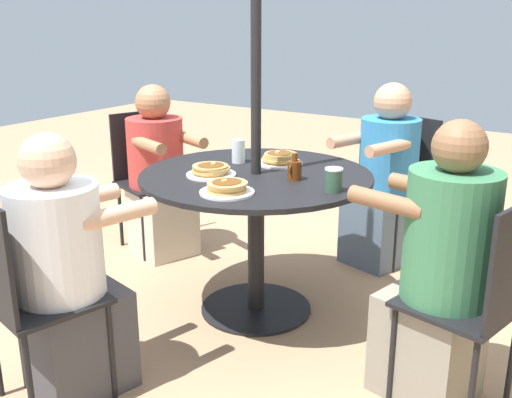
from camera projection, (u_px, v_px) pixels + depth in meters
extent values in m
plane|color=tan|center=(256.00, 309.00, 3.25)|extent=(12.00, 12.00, 0.00)
cylinder|color=black|center=(256.00, 308.00, 3.25)|extent=(0.59, 0.59, 0.01)
cylinder|color=black|center=(256.00, 246.00, 3.14)|extent=(0.09, 0.09, 0.74)
cylinder|color=black|center=(256.00, 176.00, 3.03)|extent=(1.18, 1.18, 0.03)
cylinder|color=black|center=(256.00, 107.00, 2.92)|extent=(0.05, 0.05, 2.19)
cylinder|color=black|center=(395.00, 239.00, 3.65)|extent=(0.02, 0.02, 0.44)
cylinder|color=black|center=(353.00, 224.00, 3.90)|extent=(0.02, 0.02, 0.44)
cylinder|color=black|center=(428.00, 226.00, 3.86)|extent=(0.02, 0.02, 0.44)
cylinder|color=black|center=(386.00, 214.00, 4.11)|extent=(0.02, 0.02, 0.44)
cube|color=black|center=(392.00, 192.00, 3.81)|extent=(0.50, 0.50, 0.02)
cube|color=black|center=(413.00, 151.00, 3.86)|extent=(0.13, 0.37, 0.45)
cube|color=slate|center=(379.00, 229.00, 3.81)|extent=(0.47, 0.45, 0.44)
cylinder|color=teal|center=(389.00, 157.00, 3.71)|extent=(0.37, 0.37, 0.48)
sphere|color=tan|center=(393.00, 102.00, 3.61)|extent=(0.23, 0.23, 0.23)
cylinder|color=tan|center=(388.00, 148.00, 3.44)|extent=(0.35, 0.17, 0.07)
cylinder|color=tan|center=(350.00, 140.00, 3.66)|extent=(0.35, 0.17, 0.07)
cylinder|color=black|center=(189.00, 218.00, 4.02)|extent=(0.02, 0.02, 0.44)
cylinder|color=black|center=(143.00, 229.00, 3.82)|extent=(0.02, 0.02, 0.44)
cylinder|color=black|center=(165.00, 206.00, 4.28)|extent=(0.02, 0.02, 0.44)
cylinder|color=black|center=(120.00, 215.00, 4.08)|extent=(0.02, 0.02, 0.44)
cube|color=black|center=(153.00, 184.00, 3.98)|extent=(0.51, 0.51, 0.02)
cube|color=black|center=(138.00, 145.00, 4.06)|extent=(0.36, 0.15, 0.45)
cube|color=beige|center=(163.00, 221.00, 3.96)|extent=(0.45, 0.47, 0.44)
cylinder|color=#B73833|center=(155.00, 153.00, 3.87)|extent=(0.36, 0.36, 0.46)
sphere|color=#A3704C|center=(153.00, 102.00, 3.77)|extent=(0.22, 0.22, 0.22)
cylinder|color=#A3704C|center=(190.00, 139.00, 3.77)|extent=(0.18, 0.33, 0.07)
cylinder|color=#A3704C|center=(149.00, 145.00, 3.60)|extent=(0.18, 0.33, 0.07)
cylinder|color=black|center=(72.00, 321.00, 2.68)|extent=(0.02, 0.02, 0.44)
cylinder|color=black|center=(111.00, 351.00, 2.44)|extent=(0.02, 0.02, 0.44)
cylinder|color=black|center=(30.00, 385.00, 2.22)|extent=(0.02, 0.02, 0.44)
cube|color=black|center=(47.00, 300.00, 2.38)|extent=(0.49, 0.49, 0.02)
cube|color=#3D3D42|center=(79.00, 340.00, 2.52)|extent=(0.45, 0.42, 0.44)
cylinder|color=white|center=(56.00, 243.00, 2.35)|extent=(0.36, 0.36, 0.47)
sphere|color=#DBA884|center=(47.00, 161.00, 2.25)|extent=(0.22, 0.22, 0.22)
cylinder|color=#DBA884|center=(82.00, 198.00, 2.55)|extent=(0.33, 0.15, 0.07)
cylinder|color=#DBA884|center=(118.00, 214.00, 2.35)|extent=(0.33, 0.15, 0.07)
cylinder|color=black|center=(392.00, 355.00, 2.41)|extent=(0.02, 0.02, 0.44)
cylinder|color=black|center=(436.00, 326.00, 2.64)|extent=(0.02, 0.02, 0.44)
cylinder|color=black|center=(472.00, 392.00, 2.18)|extent=(0.02, 0.02, 0.44)
cylinder|color=black|center=(512.00, 356.00, 2.40)|extent=(0.02, 0.02, 0.44)
cube|color=black|center=(458.00, 304.00, 2.34)|extent=(0.48, 0.48, 0.02)
cube|color=gray|center=(427.00, 345.00, 2.48)|extent=(0.41, 0.44, 0.44)
cylinder|color=#38754C|center=(450.00, 238.00, 2.30)|extent=(0.35, 0.35, 0.54)
sphere|color=brown|center=(460.00, 147.00, 2.19)|extent=(0.20, 0.20, 0.20)
cylinder|color=brown|center=(387.00, 202.00, 2.31)|extent=(0.14, 0.34, 0.07)
cylinder|color=brown|center=(426.00, 188.00, 2.50)|extent=(0.14, 0.34, 0.07)
cylinder|color=white|center=(211.00, 175.00, 2.98)|extent=(0.25, 0.25, 0.01)
cylinder|color=tan|center=(210.00, 172.00, 2.98)|extent=(0.16, 0.16, 0.01)
cylinder|color=tan|center=(210.00, 171.00, 2.97)|extent=(0.18, 0.18, 0.01)
cylinder|color=tan|center=(212.00, 168.00, 2.97)|extent=(0.18, 0.18, 0.01)
cylinder|color=tan|center=(210.00, 166.00, 2.97)|extent=(0.18, 0.18, 0.01)
ellipsoid|color=brown|center=(211.00, 165.00, 2.97)|extent=(0.14, 0.13, 0.00)
cube|color=#F4E084|center=(213.00, 163.00, 2.97)|extent=(0.03, 0.03, 0.01)
cylinder|color=white|center=(280.00, 163.00, 3.21)|extent=(0.25, 0.25, 0.01)
cylinder|color=tan|center=(280.00, 161.00, 3.21)|extent=(0.17, 0.17, 0.01)
cylinder|color=tan|center=(279.00, 159.00, 3.20)|extent=(0.18, 0.18, 0.01)
cylinder|color=tan|center=(280.00, 157.00, 3.20)|extent=(0.17, 0.17, 0.01)
cylinder|color=tan|center=(281.00, 154.00, 3.19)|extent=(0.17, 0.17, 0.01)
ellipsoid|color=brown|center=(280.00, 153.00, 3.19)|extent=(0.14, 0.13, 0.00)
cube|color=#F4E084|center=(277.00, 152.00, 3.19)|extent=(0.02, 0.02, 0.01)
cylinder|color=white|center=(227.00, 192.00, 2.69)|extent=(0.25, 0.25, 0.01)
cylinder|color=tan|center=(227.00, 190.00, 2.68)|extent=(0.18, 0.18, 0.01)
cylinder|color=tan|center=(226.00, 188.00, 2.68)|extent=(0.17, 0.17, 0.01)
cylinder|color=tan|center=(226.00, 186.00, 2.68)|extent=(0.17, 0.17, 0.01)
cylinder|color=tan|center=(227.00, 183.00, 2.67)|extent=(0.18, 0.18, 0.01)
ellipsoid|color=brown|center=(227.00, 182.00, 2.67)|extent=(0.14, 0.13, 0.00)
cube|color=#F4E084|center=(224.00, 180.00, 2.67)|extent=(0.03, 0.03, 0.01)
cylinder|color=#602D0F|center=(295.00, 170.00, 2.90)|extent=(0.07, 0.07, 0.09)
cylinder|color=#602D0F|center=(295.00, 157.00, 2.88)|extent=(0.03, 0.03, 0.04)
torus|color=#602D0F|center=(292.00, 169.00, 2.87)|extent=(0.05, 0.01, 0.05)
cylinder|color=#33513D|center=(334.00, 181.00, 2.70)|extent=(0.08, 0.08, 0.10)
cylinder|color=white|center=(334.00, 169.00, 2.69)|extent=(0.08, 0.08, 0.01)
cylinder|color=silver|center=(238.00, 151.00, 3.23)|extent=(0.07, 0.07, 0.13)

